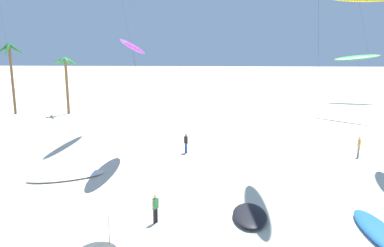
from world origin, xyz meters
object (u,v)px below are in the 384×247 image
Objects in this scene: person_near_left at (359,146)px; person_mid_field at (155,207)px; person_foreground_walker at (186,142)px; palm_tree_1 at (66,67)px; grounded_kite_1 at (380,232)px; palm_tree_0 at (10,57)px; flying_kite_5 at (357,58)px; beach_umbrella at (108,201)px; flying_kite_8 at (133,47)px; grounded_kite_2 at (250,215)px; grounded_kite_0 at (67,176)px.

person_near_left is 20.06m from person_mid_field.
person_foreground_walker is at bearing 177.97° from person_near_left.
palm_tree_1 reaches higher than grounded_kite_1.
palm_tree_0 is 1.19× the size of flying_kite_5.
palm_tree_0 is 5.45× the size of person_foreground_walker.
flying_kite_5 is 51.93m from person_mid_field.
beach_umbrella reaches higher than person_near_left.
beach_umbrella is (14.32, -33.87, -4.08)m from palm_tree_1.
beach_umbrella is at bearing -174.13° from grounded_kite_1.
flying_kite_8 reaches higher than palm_tree_1.
palm_tree_1 is at bearing -163.41° from flying_kite_5.
palm_tree_1 is 4.36× the size of person_near_left.
palm_tree_1 is 38.02m from grounded_kite_2.
palm_tree_1 is 37.21m from person_near_left.
flying_kite_5 is (42.64, 12.70, 0.82)m from palm_tree_1.
person_foreground_walker is (17.07, -18.26, -5.35)m from palm_tree_1.
flying_kite_8 is 1.78× the size of grounded_kite_0.
grounded_kite_2 is 15.93m from person_near_left.
flying_kite_5 reaches higher than grounded_kite_2.
person_foreground_walker is (-10.56, 14.25, 0.76)m from grounded_kite_1.
flying_kite_8 is 20.34m from person_near_left.
palm_tree_1 is 1.43× the size of grounded_kite_1.
beach_umbrella reaches higher than grounded_kite_0.
person_mid_field is at bearing -93.62° from person_foreground_walker.
palm_tree_0 is 39.81m from beach_umbrella.
beach_umbrella is at bearing -84.95° from flying_kite_8.
grounded_kite_2 is at bearing -46.76° from palm_tree_0.
person_foreground_walker is 0.99× the size of person_near_left.
grounded_kite_0 is at bearing 157.91° from grounded_kite_1.
beach_umbrella is (-2.75, -15.62, 1.27)m from person_foreground_walker.
palm_tree_1 is 1.34× the size of grounded_kite_0.
person_foreground_walker is 1.06× the size of person_mid_field.
palm_tree_1 is (7.03, 0.71, -1.33)m from palm_tree_0.
flying_kite_8 is 6.18× the size of person_mid_field.
grounded_kite_2 is (-6.29, 1.64, 0.00)m from grounded_kite_1.
flying_kite_8 reaches higher than person_foreground_walker.
person_foreground_walker is (24.10, -17.55, -6.69)m from palm_tree_0.
person_foreground_walker is at bearing 30.35° from flying_kite_8.
flying_kite_8 is 5.82× the size of person_foreground_walker.
grounded_kite_0 is 9.93m from person_mid_field.
flying_kite_5 is 4.87× the size of person_mid_field.
grounded_kite_1 reaches higher than grounded_kite_0.
grounded_kite_1 is 13.53m from beach_umbrella.
flying_kite_5 is 1.49× the size of grounded_kite_1.
person_mid_field is (-11.40, 0.94, 0.70)m from grounded_kite_1.
flying_kite_5 is 54.73m from beach_umbrella.
palm_tree_0 is at bearing 137.46° from grounded_kite_1.
person_mid_field is (-5.11, -0.70, 0.70)m from grounded_kite_2.
palm_tree_1 is 37.00m from beach_umbrella.
beach_umbrella is (5.42, -8.97, 2.09)m from grounded_kite_0.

